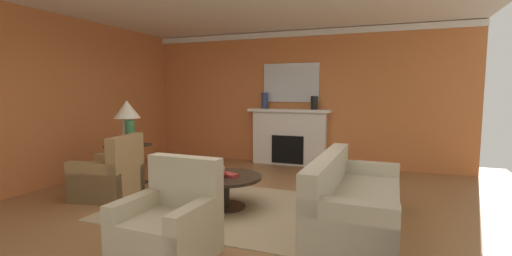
{
  "coord_description": "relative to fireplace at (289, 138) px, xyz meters",
  "views": [
    {
      "loc": [
        2.0,
        -4.26,
        1.6
      ],
      "look_at": [
        -0.05,
        1.16,
        1.0
      ],
      "focal_mm": 24.83,
      "sensor_mm": 36.0,
      "label": 1
    }
  ],
  "objects": [
    {
      "name": "armchair_facing_fireplace",
      "position": [
        0.1,
        -4.65,
        -0.27
      ],
      "size": [
        0.83,
        0.83,
        0.95
      ],
      "color": "#C1B293",
      "rests_on": "ground_plane"
    },
    {
      "name": "vase_on_side_table",
      "position": [
        -1.97,
        -2.72,
        0.34
      ],
      "size": [
        0.15,
        0.15,
        0.42
      ],
      "primitive_type": "cylinder",
      "color": "#33703D",
      "rests_on": "side_table"
    },
    {
      "name": "book_small_novel",
      "position": [
        -0.18,
        -3.18,
        -0.02
      ],
      "size": [
        0.23,
        0.19,
        0.05
      ],
      "primitive_type": "cube",
      "rotation": [
        0.0,
        0.0,
        -0.06
      ],
      "color": "tan",
      "rests_on": "coffee_table"
    },
    {
      "name": "mantel_mirror",
      "position": [
        0.0,
        0.12,
        1.21
      ],
      "size": [
        1.23,
        0.04,
        0.83
      ],
      "primitive_type": "cube",
      "color": "silver"
    },
    {
      "name": "coffee_table",
      "position": [
        -0.05,
        -3.12,
        -0.24
      ],
      "size": [
        1.0,
        1.0,
        0.45
      ],
      "color": "#2D2319",
      "rests_on": "ground_plane"
    },
    {
      "name": "ground_plane",
      "position": [
        0.03,
        -3.15,
        -0.58
      ],
      "size": [
        8.6,
        8.6,
        0.0
      ],
      "primitive_type": "plane",
      "color": "olive"
    },
    {
      "name": "area_rug",
      "position": [
        -0.05,
        -3.12,
        -0.57
      ],
      "size": [
        3.0,
        2.21,
        0.01
      ],
      "primitive_type": "cube",
      "color": "tan",
      "rests_on": "ground_plane"
    },
    {
      "name": "vase_mantel_right",
      "position": [
        0.55,
        -0.05,
        0.78
      ],
      "size": [
        0.15,
        0.15,
        0.28
      ],
      "primitive_type": "cylinder",
      "color": "black",
      "rests_on": "fireplace"
    },
    {
      "name": "vase_mantel_left",
      "position": [
        -0.55,
        -0.05,
        0.82
      ],
      "size": [
        0.14,
        0.14,
        0.35
      ],
      "primitive_type": "cylinder",
      "color": "navy",
      "rests_on": "fireplace"
    },
    {
      "name": "book_red_cover",
      "position": [
        0.02,
        -3.14,
        -0.1
      ],
      "size": [
        0.29,
        0.22,
        0.04
      ],
      "primitive_type": "cube",
      "rotation": [
        0.0,
        0.0,
        -0.33
      ],
      "color": "maroon",
      "rests_on": "coffee_table"
    },
    {
      "name": "side_table",
      "position": [
        -2.12,
        -2.6,
        -0.18
      ],
      "size": [
        0.56,
        0.56,
        0.7
      ],
      "color": "#2D2319",
      "rests_on": "ground_plane"
    },
    {
      "name": "armchair_near_window",
      "position": [
        -1.89,
        -3.29,
        -0.27
      ],
      "size": [
        0.93,
        0.93,
        0.95
      ],
      "color": "#9E7A4C",
      "rests_on": "ground_plane"
    },
    {
      "name": "book_art_folio",
      "position": [
        -0.08,
        -3.29,
        -0.06
      ],
      "size": [
        0.23,
        0.2,
        0.04
      ],
      "primitive_type": "cube",
      "rotation": [
        0.0,
        0.0,
        -0.17
      ],
      "color": "maroon",
      "rests_on": "coffee_table"
    },
    {
      "name": "table_lamp",
      "position": [
        -2.12,
        -2.6,
        0.65
      ],
      "size": [
        0.44,
        0.44,
        0.75
      ],
      "color": "beige",
      "rests_on": "side_table"
    },
    {
      "name": "crown_moulding",
      "position": [
        0.03,
        0.13,
        2.25
      ],
      "size": [
        7.22,
        0.08,
        0.12
      ],
      "primitive_type": "cube",
      "color": "white"
    },
    {
      "name": "sofa",
      "position": [
        1.67,
        -3.27,
        -0.28
      ],
      "size": [
        0.94,
        2.12,
        0.85
      ],
      "color": "#BCB299",
      "rests_on": "ground_plane"
    },
    {
      "name": "fireplace",
      "position": [
        0.0,
        0.0,
        0.0
      ],
      "size": [
        1.8,
        0.35,
        1.22
      ],
      "color": "white",
      "rests_on": "ground_plane"
    },
    {
      "name": "wall_fireplace",
      "position": [
        0.03,
        0.21,
        0.88
      ],
      "size": [
        7.22,
        0.12,
        2.91
      ],
      "primitive_type": "cube",
      "color": "#CC723D",
      "rests_on": "ground_plane"
    },
    {
      "name": "wall_window",
      "position": [
        -3.34,
        -2.85,
        0.88
      ],
      "size": [
        0.12,
        7.2,
        2.91
      ],
      "primitive_type": "cube",
      "color": "#CC723D",
      "rests_on": "ground_plane"
    }
  ]
}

